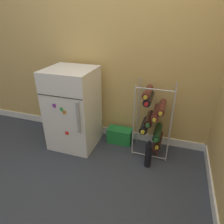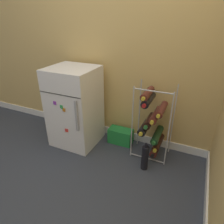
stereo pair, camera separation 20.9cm
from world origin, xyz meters
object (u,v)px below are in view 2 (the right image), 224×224
(mini_fridge, at_px, (75,107))
(loose_bottle_floor, at_px, (145,158))
(wine_rack, at_px, (153,122))
(soda_box, at_px, (121,136))

(mini_fridge, relative_size, loose_bottle_floor, 3.01)
(mini_fridge, relative_size, wine_rack, 1.13)
(wine_rack, height_order, soda_box, wine_rack)
(soda_box, bearing_deg, wine_rack, -9.38)
(soda_box, bearing_deg, loose_bottle_floor, -39.06)
(loose_bottle_floor, bearing_deg, mini_fridge, 170.77)
(soda_box, distance_m, loose_bottle_floor, 0.49)
(mini_fridge, xyz_separation_m, loose_bottle_floor, (0.86, -0.14, -0.31))
(soda_box, bearing_deg, mini_fridge, -160.92)
(soda_box, relative_size, loose_bottle_floor, 0.94)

